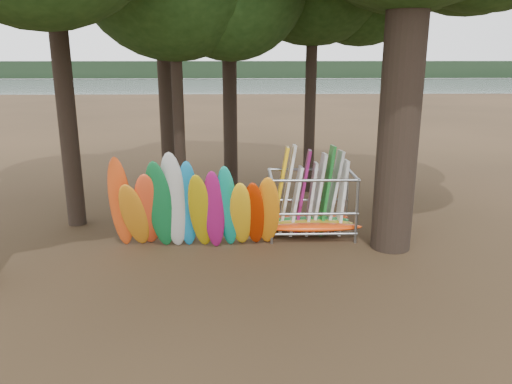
{
  "coord_description": "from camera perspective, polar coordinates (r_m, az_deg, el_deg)",
  "views": [
    {
      "loc": [
        0.08,
        -13.84,
        5.66
      ],
      "look_at": [
        0.54,
        1.5,
        1.4
      ],
      "focal_mm": 35.0,
      "sensor_mm": 36.0,
      "label": 1
    }
  ],
  "objects": [
    {
      "name": "ground",
      "position": [
        14.95,
        -1.9,
        -6.74
      ],
      "size": [
        120.0,
        120.0,
        0.0
      ],
      "primitive_type": "plane",
      "color": "#47331E",
      "rests_on": "ground"
    },
    {
      "name": "kayak_row",
      "position": [
        14.59,
        -7.22,
        -1.93
      ],
      "size": [
        5.04,
        1.95,
        3.22
      ],
      "color": "#E64F1A",
      "rests_on": "ground"
    },
    {
      "name": "far_shore",
      "position": [
        123.89,
        -1.78,
        13.81
      ],
      "size": [
        160.0,
        4.0,
        4.0
      ],
      "primitive_type": "cube",
      "color": "black",
      "rests_on": "ground"
    },
    {
      "name": "lake",
      "position": [
        74.06,
        -1.78,
        11.12
      ],
      "size": [
        160.0,
        160.0,
        0.0
      ],
      "primitive_type": "plane",
      "color": "gray",
      "rests_on": "ground"
    },
    {
      "name": "storage_rack",
      "position": [
        16.03,
        6.29,
        -1.56
      ],
      "size": [
        3.15,
        1.54,
        2.91
      ],
      "color": "gray",
      "rests_on": "ground"
    }
  ]
}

